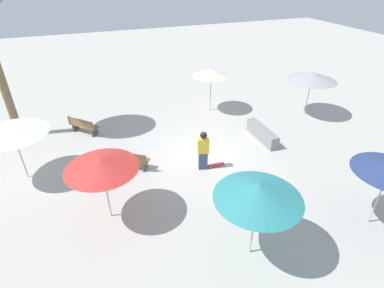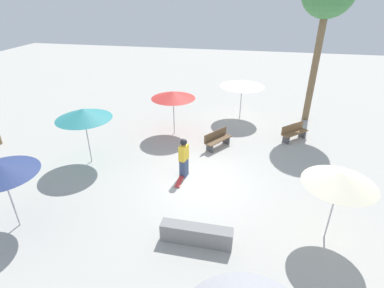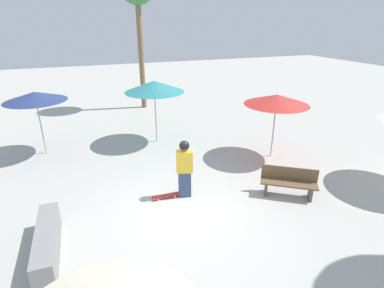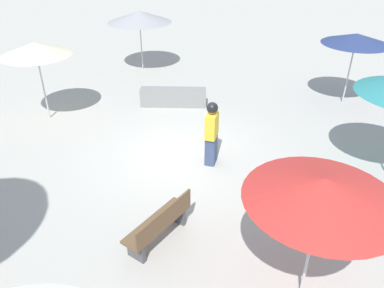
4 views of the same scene
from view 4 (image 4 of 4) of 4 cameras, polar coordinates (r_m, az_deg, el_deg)
ground_plane at (r=10.24m, az=-1.93°, el=-1.72°), size 60.00×60.00×0.00m
skater_main at (r=9.46m, az=3.00°, el=1.89°), size 0.51×0.37×1.74m
skateboard at (r=10.38m, az=3.18°, el=-0.91°), size 0.80×0.22×0.07m
concrete_ledge at (r=13.01m, az=-2.87°, el=7.13°), size 0.45×2.26×0.63m
bench_near at (r=7.45m, az=-4.96°, el=-12.06°), size 1.57×1.27×0.85m
shade_umbrella_cream at (r=12.37m, az=-22.77°, el=13.22°), size 2.11×2.11×2.46m
shade_umbrella_grey at (r=16.27m, az=-8.03°, el=18.67°), size 2.63×2.63×2.45m
shade_umbrella_red at (r=5.68m, az=19.34°, el=-6.50°), size 2.31×2.31×2.37m
shade_umbrella_navy at (r=13.74m, az=23.75°, el=14.46°), size 2.20×2.20×2.41m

